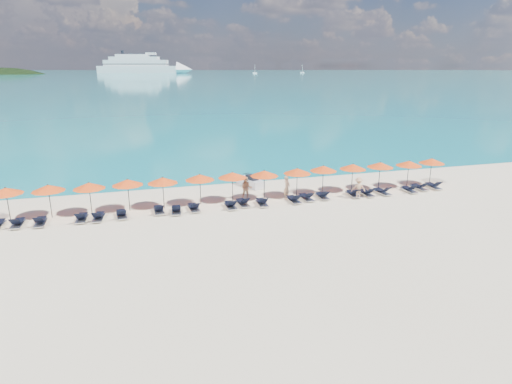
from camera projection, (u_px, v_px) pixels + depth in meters
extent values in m
plane|color=beige|center=(269.00, 223.00, 27.18)|extent=(1400.00, 1400.00, 0.00)
cube|color=#1FA9B2|center=(134.00, 73.00, 635.34)|extent=(1600.00, 1300.00, 0.01)
ellipsoid|color=black|center=(8.00, 104.00, 513.30)|extent=(162.00, 126.00, 85.50)
cube|color=silver|center=(138.00, 70.00, 567.91)|extent=(104.79, 47.45, 9.43)
cone|color=silver|center=(185.00, 70.00, 567.51)|extent=(25.76, 25.76, 20.74)
cube|color=silver|center=(136.00, 63.00, 565.52)|extent=(84.10, 38.87, 7.54)
cube|color=silver|center=(134.00, 59.00, 563.93)|extent=(65.66, 31.77, 4.71)
cube|color=silver|center=(133.00, 56.00, 562.87)|extent=(44.97, 23.19, 3.30)
cube|color=black|center=(136.00, 64.00, 565.92)|extent=(85.14, 39.34, 0.85)
cube|color=black|center=(136.00, 62.00, 564.98)|extent=(83.05, 38.39, 0.85)
cylinder|color=black|center=(123.00, 53.00, 561.88)|extent=(4.15, 4.15, 5.18)
cube|color=silver|center=(302.00, 73.00, 583.13)|extent=(5.63, 1.88, 1.50)
cylinder|color=silver|center=(302.00, 69.00, 581.74)|extent=(0.34, 0.34, 9.39)
cube|color=silver|center=(255.00, 73.00, 554.52)|extent=(5.85, 1.95, 1.56)
cylinder|color=silver|center=(255.00, 69.00, 553.09)|extent=(0.35, 0.35, 9.74)
cube|color=silver|center=(250.00, 182.00, 35.33)|extent=(1.87, 2.89, 0.62)
cube|color=black|center=(252.00, 178.00, 35.03)|extent=(0.91, 1.25, 0.39)
cylinder|color=black|center=(246.00, 173.00, 35.68)|extent=(0.61, 0.27, 0.07)
imported|color=tan|center=(287.00, 188.00, 31.81)|extent=(0.76, 0.76, 1.78)
imported|color=tan|center=(246.00, 188.00, 31.70)|extent=(0.95, 0.71, 1.74)
imported|color=tan|center=(358.00, 188.00, 32.04)|extent=(1.14, 0.79, 1.61)
cylinder|color=black|center=(8.00, 205.00, 27.22)|extent=(0.05, 0.05, 2.20)
cone|color=#EF4912|center=(6.00, 191.00, 26.96)|extent=(2.10, 2.10, 0.42)
sphere|color=black|center=(5.00, 187.00, 26.89)|extent=(0.08, 0.08, 0.08)
cylinder|color=black|center=(50.00, 202.00, 27.85)|extent=(0.05, 0.05, 2.20)
cone|color=#EF4912|center=(48.00, 188.00, 27.59)|extent=(2.10, 2.10, 0.42)
sphere|color=black|center=(48.00, 185.00, 27.53)|extent=(0.08, 0.08, 0.08)
cylinder|color=black|center=(90.00, 199.00, 28.38)|extent=(0.05, 0.05, 2.20)
cone|color=#EF4912|center=(89.00, 186.00, 28.12)|extent=(2.10, 2.10, 0.42)
sphere|color=black|center=(89.00, 182.00, 28.06)|extent=(0.08, 0.08, 0.08)
cylinder|color=black|center=(129.00, 195.00, 29.20)|extent=(0.05, 0.05, 2.20)
cone|color=#EF4912|center=(127.00, 182.00, 28.94)|extent=(2.10, 2.10, 0.42)
sphere|color=black|center=(127.00, 179.00, 28.88)|extent=(0.08, 0.08, 0.08)
cylinder|color=black|center=(163.00, 193.00, 29.71)|extent=(0.05, 0.05, 2.20)
cone|color=#EF4912|center=(163.00, 180.00, 29.45)|extent=(2.10, 2.10, 0.42)
sphere|color=black|center=(162.00, 177.00, 29.39)|extent=(0.08, 0.08, 0.08)
cylinder|color=black|center=(200.00, 190.00, 30.53)|extent=(0.05, 0.05, 2.20)
cone|color=#EF4912|center=(200.00, 177.00, 30.27)|extent=(2.10, 2.10, 0.42)
sphere|color=black|center=(200.00, 174.00, 30.21)|extent=(0.08, 0.08, 0.08)
cylinder|color=black|center=(233.00, 187.00, 31.11)|extent=(0.05, 0.05, 2.20)
cone|color=#EF4912|center=(232.00, 175.00, 30.84)|extent=(2.10, 2.10, 0.42)
sphere|color=black|center=(232.00, 172.00, 30.78)|extent=(0.08, 0.08, 0.08)
cylinder|color=black|center=(264.00, 185.00, 31.62)|extent=(0.05, 0.05, 2.20)
cone|color=#EF4912|center=(264.00, 173.00, 31.36)|extent=(2.10, 2.10, 0.42)
sphere|color=black|center=(264.00, 170.00, 31.30)|extent=(0.08, 0.08, 0.08)
cylinder|color=black|center=(297.00, 183.00, 32.30)|extent=(0.05, 0.05, 2.20)
cone|color=#EF4912|center=(297.00, 171.00, 32.04)|extent=(2.10, 2.10, 0.42)
sphere|color=black|center=(297.00, 168.00, 31.97)|extent=(0.08, 0.08, 0.08)
cylinder|color=black|center=(323.00, 180.00, 33.13)|extent=(0.05, 0.05, 2.20)
cone|color=#EF4912|center=(323.00, 168.00, 32.87)|extent=(2.10, 2.10, 0.42)
sphere|color=black|center=(324.00, 166.00, 32.81)|extent=(0.08, 0.08, 0.08)
cylinder|color=black|center=(352.00, 178.00, 33.70)|extent=(0.05, 0.05, 2.20)
cone|color=#EF4912|center=(353.00, 167.00, 33.44)|extent=(2.10, 2.10, 0.42)
sphere|color=black|center=(353.00, 164.00, 33.38)|extent=(0.08, 0.08, 0.08)
cylinder|color=black|center=(379.00, 176.00, 34.32)|extent=(0.05, 0.05, 2.20)
cone|color=#EF4912|center=(380.00, 165.00, 34.06)|extent=(2.10, 2.10, 0.42)
sphere|color=black|center=(381.00, 162.00, 33.99)|extent=(0.08, 0.08, 0.08)
cylinder|color=black|center=(408.00, 174.00, 34.84)|extent=(0.05, 0.05, 2.20)
cone|color=#EF4912|center=(409.00, 163.00, 34.58)|extent=(2.10, 2.10, 0.42)
sphere|color=black|center=(409.00, 161.00, 34.52)|extent=(0.08, 0.08, 0.08)
cylinder|color=black|center=(431.00, 172.00, 35.72)|extent=(0.05, 0.05, 2.20)
cone|color=#EF4912|center=(432.00, 161.00, 35.45)|extent=(2.10, 2.10, 0.42)
sphere|color=black|center=(432.00, 158.00, 35.39)|extent=(0.08, 0.08, 0.08)
cube|color=silver|center=(18.00, 224.00, 26.56)|extent=(0.64, 1.71, 0.06)
cube|color=black|center=(18.00, 220.00, 26.74)|extent=(0.56, 1.11, 0.04)
cube|color=black|center=(14.00, 221.00, 25.93)|extent=(0.56, 0.54, 0.43)
cube|color=silver|center=(41.00, 223.00, 26.80)|extent=(0.66, 1.72, 0.06)
cube|color=black|center=(41.00, 219.00, 26.98)|extent=(0.58, 1.11, 0.04)
cube|color=black|center=(38.00, 220.00, 26.18)|extent=(0.56, 0.55, 0.43)
cube|color=silver|center=(82.00, 219.00, 27.48)|extent=(0.72, 1.74, 0.06)
cube|color=black|center=(82.00, 215.00, 27.67)|extent=(0.62, 1.13, 0.04)
cube|color=black|center=(80.00, 216.00, 26.85)|extent=(0.58, 0.57, 0.43)
cube|color=silver|center=(99.00, 218.00, 27.67)|extent=(0.79, 1.75, 0.06)
cube|color=black|center=(99.00, 214.00, 27.86)|extent=(0.66, 1.15, 0.04)
cube|color=black|center=(96.00, 215.00, 27.03)|extent=(0.60, 0.59, 0.43)
cube|color=silver|center=(122.00, 215.00, 28.13)|extent=(0.76, 1.75, 0.06)
cube|color=black|center=(121.00, 212.00, 28.31)|extent=(0.64, 1.14, 0.04)
cube|color=black|center=(122.00, 212.00, 27.52)|extent=(0.59, 0.58, 0.43)
cube|color=silver|center=(159.00, 211.00, 28.99)|extent=(0.67, 1.72, 0.06)
cube|color=black|center=(158.00, 208.00, 29.17)|extent=(0.58, 1.11, 0.04)
cube|color=black|center=(159.00, 208.00, 28.37)|extent=(0.56, 0.55, 0.43)
cube|color=silver|center=(176.00, 211.00, 28.96)|extent=(0.79, 1.75, 0.06)
cube|color=black|center=(176.00, 208.00, 29.15)|extent=(0.66, 1.15, 0.04)
cube|color=black|center=(176.00, 208.00, 28.32)|extent=(0.60, 0.59, 0.43)
cube|color=silver|center=(194.00, 209.00, 29.47)|extent=(0.72, 1.73, 0.06)
cube|color=black|center=(193.00, 205.00, 29.65)|extent=(0.61, 1.13, 0.04)
cube|color=black|center=(195.00, 205.00, 28.86)|extent=(0.58, 0.57, 0.43)
cube|color=silver|center=(230.00, 206.00, 29.97)|extent=(0.65, 1.71, 0.06)
cube|color=black|center=(230.00, 203.00, 30.15)|extent=(0.57, 1.11, 0.04)
cube|color=black|center=(232.00, 203.00, 29.34)|extent=(0.56, 0.55, 0.43)
cube|color=silver|center=(243.00, 204.00, 30.50)|extent=(0.75, 1.74, 0.06)
cube|color=black|center=(242.00, 201.00, 30.68)|extent=(0.64, 1.14, 0.04)
cube|color=black|center=(245.00, 200.00, 29.89)|extent=(0.59, 0.58, 0.43)
cube|color=silver|center=(262.00, 203.00, 30.57)|extent=(0.71, 1.73, 0.06)
cube|color=black|center=(261.00, 200.00, 30.76)|extent=(0.61, 1.13, 0.04)
cube|color=black|center=(264.00, 200.00, 29.94)|extent=(0.58, 0.56, 0.43)
cube|color=silver|center=(294.00, 200.00, 31.25)|extent=(0.67, 1.72, 0.06)
cube|color=black|center=(292.00, 197.00, 31.43)|extent=(0.59, 1.12, 0.04)
cube|color=black|center=(297.00, 197.00, 30.63)|extent=(0.57, 0.55, 0.43)
cube|color=silver|center=(306.00, 198.00, 31.77)|extent=(0.69, 1.73, 0.06)
cube|color=black|center=(305.00, 195.00, 31.95)|extent=(0.60, 1.12, 0.04)
cube|color=black|center=(310.00, 195.00, 31.16)|extent=(0.57, 0.56, 0.43)
cube|color=silver|center=(322.00, 197.00, 32.17)|extent=(0.73, 1.74, 0.06)
cube|color=black|center=(321.00, 194.00, 32.36)|extent=(0.62, 1.13, 0.04)
cube|color=black|center=(325.00, 193.00, 31.54)|extent=(0.58, 0.57, 0.43)
cube|color=silver|center=(353.00, 195.00, 32.66)|extent=(0.77, 1.75, 0.06)
cube|color=black|center=(352.00, 192.00, 32.85)|extent=(0.65, 1.15, 0.04)
cube|color=black|center=(356.00, 191.00, 32.03)|extent=(0.60, 0.58, 0.43)
cube|color=silver|center=(366.00, 194.00, 32.86)|extent=(0.63, 1.70, 0.06)
cube|color=black|center=(365.00, 191.00, 33.04)|extent=(0.56, 1.10, 0.04)
cube|color=black|center=(371.00, 191.00, 32.23)|extent=(0.55, 0.54, 0.43)
cube|color=silver|center=(382.00, 192.00, 33.23)|extent=(0.79, 1.75, 0.06)
cube|color=black|center=(380.00, 190.00, 33.41)|extent=(0.66, 1.15, 0.04)
cube|color=black|center=(387.00, 189.00, 32.63)|extent=(0.60, 0.59, 0.43)
cube|color=silver|center=(409.00, 190.00, 33.80)|extent=(0.67, 1.72, 0.06)
cube|color=black|center=(407.00, 187.00, 33.99)|extent=(0.58, 1.12, 0.04)
cube|color=black|center=(413.00, 187.00, 33.17)|extent=(0.57, 0.55, 0.43)
cube|color=silver|center=(419.00, 188.00, 34.42)|extent=(0.69, 1.72, 0.06)
cube|color=black|center=(417.00, 185.00, 34.61)|extent=(0.60, 1.12, 0.04)
cube|color=black|center=(424.00, 185.00, 33.81)|extent=(0.57, 0.56, 0.43)
cube|color=silver|center=(433.00, 187.00, 34.78)|extent=(0.76, 1.75, 0.06)
cube|color=black|center=(431.00, 184.00, 34.97)|extent=(0.64, 1.14, 0.04)
cube|color=black|center=(438.00, 184.00, 34.14)|extent=(0.59, 0.58, 0.43)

